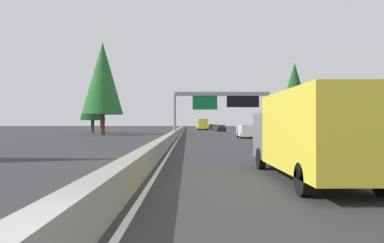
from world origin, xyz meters
The scene contains 16 objects.
ground_plane centered at (60.00, 0.00, 0.00)m, with size 320.00×320.00×0.00m, color #2D2D30.
median_barrier centered at (80.00, 0.30, 0.45)m, with size 180.00×0.56×0.90m, color gray.
shoulder_stripe_right centered at (70.00, -11.52, 0.01)m, with size 160.00×0.16×0.01m, color silver.
shoulder_stripe_median centered at (70.00, -0.25, 0.01)m, with size 160.00×0.16×0.01m, color silver.
sign_gantry_overhead centered at (44.31, -6.04, 4.74)m, with size 0.50×12.68×5.96m.
box_truck_near_right centered at (8.67, -5.59, 1.61)m, with size 8.50×2.40×2.95m.
minivan_mid_center centered at (43.72, -8.95, 0.95)m, with size 5.00×1.95×1.69m.
sedan_distant_a centered at (78.37, -8.77, 0.68)m, with size 4.40×1.80×1.47m.
bus_far_center centered at (109.74, -5.28, 1.72)m, with size 11.50×2.55×3.10m.
sedan_far_right centered at (92.02, -8.78, 0.68)m, with size 4.40×1.80×1.47m.
sedan_near_center centered at (117.19, -9.00, 0.68)m, with size 4.40×1.80×1.47m.
pickup_far_left centered at (126.11, -5.39, 0.91)m, with size 5.60×2.00×1.86m.
box_truck_mid_right centered at (94.55, -5.31, 1.61)m, with size 8.50×2.40×2.95m.
conifer_right_mid centered at (68.69, -22.36, 8.36)m, with size 6.05×6.05×13.75m.
conifer_left_near centered at (56.89, 12.53, 9.24)m, with size 6.68×6.68×15.18m.
conifer_left_mid centered at (69.70, 17.43, 6.81)m, with size 4.93×4.93×11.20m.
Camera 1 is at (-3.77, -1.46, 1.95)m, focal length 34.71 mm.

